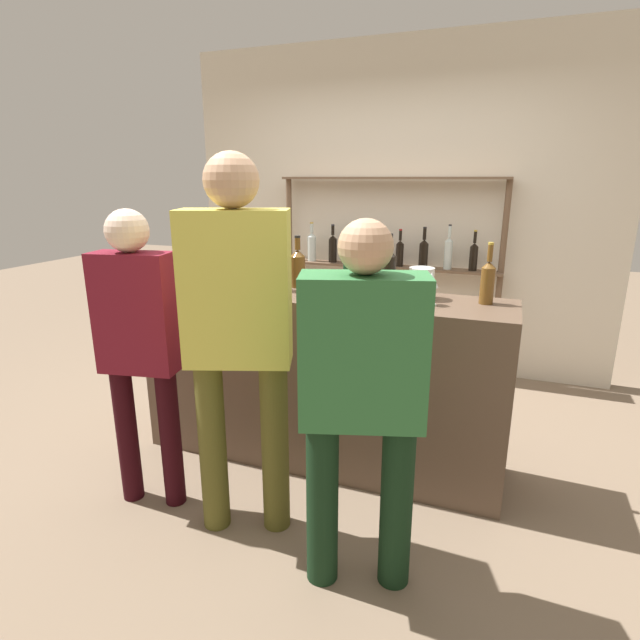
# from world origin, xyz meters

# --- Properties ---
(ground_plane) EXTENTS (16.00, 16.00, 0.00)m
(ground_plane) POSITION_xyz_m (0.00, 0.00, 0.00)
(ground_plane) COLOR #7A6651
(bar_counter) EXTENTS (2.15, 0.51, 1.04)m
(bar_counter) POSITION_xyz_m (0.00, 0.00, 0.52)
(bar_counter) COLOR brown
(bar_counter) RESTS_ON ground_plane
(back_wall) EXTENTS (3.75, 0.12, 2.80)m
(back_wall) POSITION_xyz_m (0.00, 1.86, 1.40)
(back_wall) COLOR beige
(back_wall) RESTS_ON ground_plane
(back_shelf) EXTENTS (1.93, 0.18, 1.69)m
(back_shelf) POSITION_xyz_m (-0.01, 1.68, 1.11)
(back_shelf) COLOR brown
(back_shelf) RESTS_ON ground_plane
(counter_bottle_0) EXTENTS (0.08, 0.08, 0.33)m
(counter_bottle_0) POSITION_xyz_m (0.18, 0.00, 1.17)
(counter_bottle_0) COLOR black
(counter_bottle_0) RESTS_ON bar_counter
(counter_bottle_1) EXTENTS (0.07, 0.07, 0.32)m
(counter_bottle_1) POSITION_xyz_m (0.90, 0.09, 1.16)
(counter_bottle_1) COLOR brown
(counter_bottle_1) RESTS_ON bar_counter
(counter_bottle_2) EXTENTS (0.07, 0.07, 0.35)m
(counter_bottle_2) POSITION_xyz_m (0.38, 0.05, 1.18)
(counter_bottle_2) COLOR black
(counter_bottle_2) RESTS_ON bar_counter
(counter_bottle_3) EXTENTS (0.09, 0.09, 0.32)m
(counter_bottle_3) POSITION_xyz_m (-0.74, -0.00, 1.16)
(counter_bottle_3) COLOR black
(counter_bottle_3) RESTS_ON bar_counter
(counter_bottle_4) EXTENTS (0.08, 0.08, 0.36)m
(counter_bottle_4) POSITION_xyz_m (-0.27, -0.00, 1.19)
(counter_bottle_4) COLOR black
(counter_bottle_4) RESTS_ON bar_counter
(counter_bottle_5) EXTENTS (0.09, 0.09, 0.31)m
(counter_bottle_5) POSITION_xyz_m (-0.19, 0.13, 1.16)
(counter_bottle_5) COLOR brown
(counter_bottle_5) RESTS_ON bar_counter
(wine_glass) EXTENTS (0.07, 0.07, 0.17)m
(wine_glass) POSITION_xyz_m (0.63, -0.04, 1.17)
(wine_glass) COLOR silver
(wine_glass) RESTS_ON bar_counter
(cork_jar) EXTENTS (0.14, 0.14, 0.17)m
(cork_jar) POSITION_xyz_m (0.56, 0.09, 1.13)
(cork_jar) COLOR silver
(cork_jar) RESTS_ON bar_counter
(customer_center) EXTENTS (0.51, 0.35, 1.79)m
(customer_center) POSITION_xyz_m (-0.12, -0.73, 1.05)
(customer_center) COLOR brown
(customer_center) RESTS_ON ground_plane
(customer_right) EXTENTS (0.52, 0.35, 1.55)m
(customer_right) POSITION_xyz_m (0.51, -0.87, 0.89)
(customer_right) COLOR black
(customer_right) RESTS_ON ground_plane
(customer_left) EXTENTS (0.41, 0.24, 1.55)m
(customer_left) POSITION_xyz_m (-0.68, -0.73, 0.92)
(customer_left) COLOR black
(customer_left) RESTS_ON ground_plane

